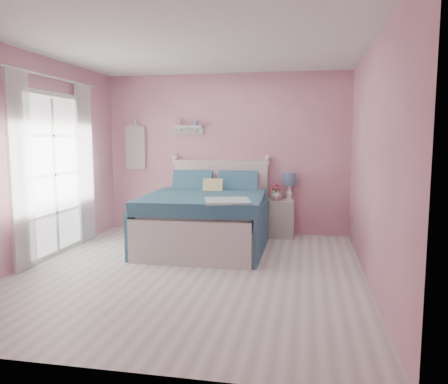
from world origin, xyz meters
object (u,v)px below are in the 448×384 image
(vase, at_px, (276,195))
(nightstand, at_px, (281,218))
(table_lamp, at_px, (289,181))
(bed, at_px, (207,219))
(teacup, at_px, (277,198))

(vase, bearing_deg, nightstand, -2.60)
(table_lamp, bearing_deg, bed, -140.70)
(bed, relative_size, table_lamp, 4.98)
(bed, bearing_deg, vase, 38.80)
(bed, xyz_separation_m, teacup, (0.94, 0.72, 0.23))
(nightstand, xyz_separation_m, teacup, (-0.07, -0.10, 0.34))
(bed, height_order, table_lamp, bed)
(table_lamp, relative_size, vase, 2.49)
(nightstand, height_order, teacup, teacup)
(bed, bearing_deg, nightstand, 36.32)
(bed, height_order, nightstand, bed)
(bed, bearing_deg, teacup, 34.59)
(bed, height_order, vase, bed)
(vase, relative_size, teacup, 1.51)
(bed, relative_size, teacup, 18.77)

